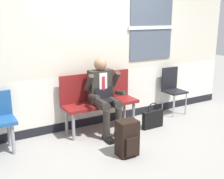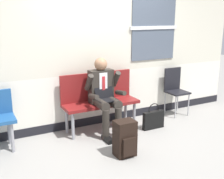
# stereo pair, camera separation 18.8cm
# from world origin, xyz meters

# --- Properties ---
(ground_plane) EXTENTS (18.00, 18.00, 0.00)m
(ground_plane) POSITION_xyz_m (0.00, 0.00, 0.00)
(ground_plane) COLOR gray
(station_wall) EXTENTS (5.68, 0.17, 2.64)m
(station_wall) POSITION_xyz_m (0.01, 0.72, 1.32)
(station_wall) COLOR beige
(station_wall) RESTS_ON ground
(bench_with_person) EXTENTS (1.28, 0.42, 0.97)m
(bench_with_person) POSITION_xyz_m (-0.20, 0.45, 0.57)
(bench_with_person) COLOR maroon
(bench_with_person) RESTS_ON ground
(person_seated) EXTENTS (0.57, 0.70, 1.24)m
(person_seated) POSITION_xyz_m (-0.20, 0.25, 0.67)
(person_seated) COLOR #2D2823
(person_seated) RESTS_ON ground
(backpack) EXTENTS (0.28, 0.26, 0.51)m
(backpack) POSITION_xyz_m (-0.30, -0.61, 0.25)
(backpack) COLOR black
(backpack) RESTS_ON ground
(handbag) EXTENTS (0.40, 0.08, 0.46)m
(handbag) POSITION_xyz_m (0.62, 0.01, 0.17)
(handbag) COLOR black
(handbag) RESTS_ON ground
(folding_chair) EXTENTS (0.38, 0.38, 0.91)m
(folding_chair) POSITION_xyz_m (1.44, 0.47, 0.55)
(folding_chair) COLOR black
(folding_chair) RESTS_ON ground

